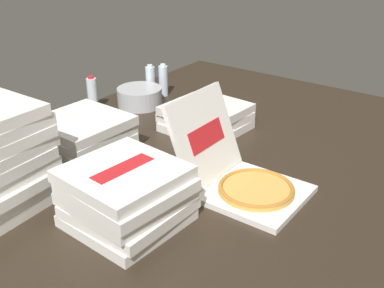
% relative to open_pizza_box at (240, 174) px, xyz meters
% --- Properties ---
extents(ground_plane, '(3.20, 2.40, 0.02)m').
position_rel_open_pizza_box_xyz_m(ground_plane, '(0.04, 0.19, -0.09)').
color(ground_plane, '#2D2319').
extents(open_pizza_box, '(0.41, 0.57, 0.41)m').
position_rel_open_pizza_box_xyz_m(open_pizza_box, '(0.00, 0.00, 0.00)').
color(open_pizza_box, white).
rests_on(open_pizza_box, ground_plane).
extents(pizza_stack_right_mid, '(0.44, 0.44, 0.20)m').
position_rel_open_pizza_box_xyz_m(pizza_stack_right_mid, '(-0.16, 0.85, 0.02)').
color(pizza_stack_right_mid, white).
rests_on(pizza_stack_right_mid, ground_plane).
extents(pizza_stack_left_mid, '(0.45, 0.45, 0.15)m').
position_rel_open_pizza_box_xyz_m(pizza_stack_left_mid, '(0.47, 0.51, -0.01)').
color(pizza_stack_left_mid, white).
rests_on(pizza_stack_left_mid, ground_plane).
extents(pizza_stack_left_near, '(0.45, 0.47, 0.25)m').
position_rel_open_pizza_box_xyz_m(pizza_stack_left_near, '(-0.48, 0.24, 0.04)').
color(pizza_stack_left_near, white).
rests_on(pizza_stack_left_near, ground_plane).
extents(ice_bucket, '(0.29, 0.29, 0.12)m').
position_rel_open_pizza_box_xyz_m(ice_bucket, '(0.53, 1.08, -0.02)').
color(ice_bucket, '#B7BABF').
rests_on(ice_bucket, ground_plane).
extents(water_bottle_0, '(0.06, 0.06, 0.22)m').
position_rel_open_pizza_box_xyz_m(water_bottle_0, '(0.30, 1.28, 0.02)').
color(water_bottle_0, white).
rests_on(water_bottle_0, ground_plane).
extents(water_bottle_1, '(0.06, 0.06, 0.22)m').
position_rel_open_pizza_box_xyz_m(water_bottle_1, '(0.78, 1.08, 0.02)').
color(water_bottle_1, silver).
rests_on(water_bottle_1, ground_plane).
extents(water_bottle_2, '(0.06, 0.06, 0.22)m').
position_rel_open_pizza_box_xyz_m(water_bottle_2, '(0.71, 1.14, 0.02)').
color(water_bottle_2, silver).
rests_on(water_bottle_2, ground_plane).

